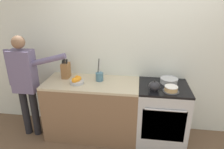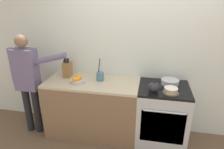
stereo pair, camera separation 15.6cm
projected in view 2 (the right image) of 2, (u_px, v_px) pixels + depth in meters
name	position (u px, v px, depth m)	size (l,w,h in m)	color
wall_back	(142.00, 53.00, 3.03)	(8.00, 0.04, 2.60)	silver
counter_cabinet	(93.00, 108.00, 3.15)	(1.41, 0.64, 0.91)	brown
stove_range	(161.00, 115.00, 2.96)	(0.71, 0.68, 0.91)	#B7BABF
layer_cake	(171.00, 91.00, 2.62)	(0.22, 0.22, 0.08)	#4C4C51
tea_kettle	(154.00, 87.00, 2.65)	(0.19, 0.16, 0.16)	#232328
mixing_bowl	(170.00, 82.00, 2.87)	(0.26, 0.26, 0.08)	#B7BABF
knife_block	(67.00, 69.00, 3.13)	(0.11, 0.16, 0.33)	olive
utensil_crock	(100.00, 76.00, 3.01)	(0.11, 0.11, 0.34)	#477084
fruit_bowl	(77.00, 80.00, 2.94)	(0.20, 0.20, 0.11)	#B7BABF
person_baker	(28.00, 78.00, 3.01)	(0.92, 0.20, 1.61)	black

